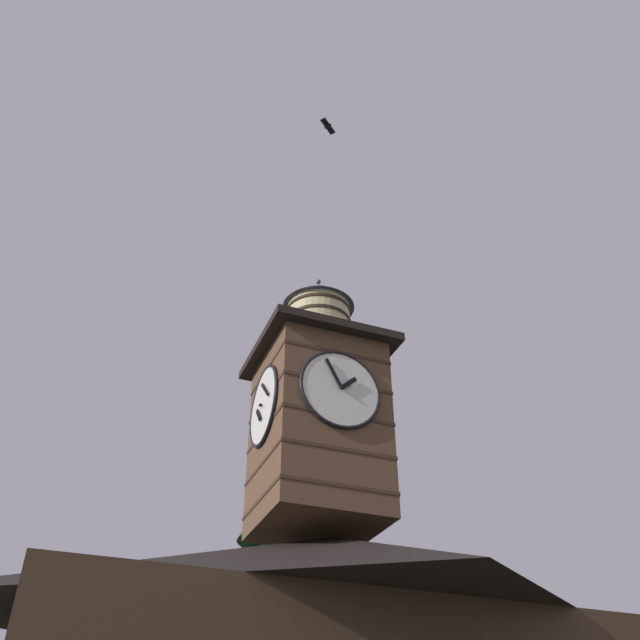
% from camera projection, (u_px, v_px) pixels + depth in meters
% --- Properties ---
extents(clock_tower, '(3.86, 3.86, 8.27)m').
position_uv_depth(clock_tower, '(318.00, 410.00, 19.77)').
color(clock_tower, brown).
rests_on(clock_tower, building_main).
extents(moon, '(1.93, 1.93, 1.93)m').
position_uv_depth(moon, '(355.00, 588.00, 54.78)').
color(moon, silver).
extents(flying_bird_high, '(0.65, 0.56, 0.15)m').
position_uv_depth(flying_bird_high, '(328.00, 126.00, 22.24)').
color(flying_bird_high, black).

